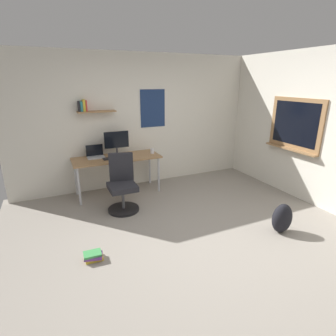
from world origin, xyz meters
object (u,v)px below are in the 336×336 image
Objects in this scene: office_chair at (122,186)px; laptop at (95,154)px; coffee_mug at (152,151)px; keyboard at (113,158)px; book_stack_on_floor at (93,256)px; backpack at (282,218)px; desk at (117,161)px; computer_mouse at (128,156)px; monitor_primary at (117,142)px.

office_chair is 0.96m from laptop.
keyboard is at bearing -176.35° from coffee_mug.
backpack is at bearing -10.35° from book_stack_on_floor.
coffee_mug reaches higher than keyboard.
computer_mouse is (0.20, -0.08, 0.09)m from desk.
office_chair is 2.05× the size of monitor_primary.
desk is at bearing 158.85° from computer_mouse.
desk is at bearing 43.86° from keyboard.
office_chair is at bearing -91.61° from keyboard.
office_chair is 1.00m from monitor_primary.
office_chair is at bearing -97.94° from desk.
keyboard reaches higher than desk.
monitor_primary is 0.34m from keyboard.
computer_mouse is (0.30, 0.63, 0.33)m from office_chair.
office_chair is 1.11m from coffee_mug.
book_stack_on_floor is (-1.00, -1.81, -0.69)m from computer_mouse.
office_chair is 3.06× the size of laptop.
computer_mouse is at bearing 64.55° from office_chair.
coffee_mug is (0.80, 0.68, 0.36)m from office_chair.
computer_mouse reaches higher than backpack.
laptop reaches higher than book_stack_on_floor.
book_stack_on_floor is at bearing -118.89° from computer_mouse.
desk is 3.66× the size of backpack.
laptop is at bearing 157.78° from desk.
office_chair is 2.57× the size of keyboard.
computer_mouse reaches higher than keyboard.
desk is at bearing 67.05° from book_stack_on_floor.
book_stack_on_floor is (-2.57, 0.47, -0.17)m from backpack.
book_stack_on_floor is (-0.84, -1.98, -0.94)m from monitor_primary.
backpack is at bearing -41.41° from office_chair.
coffee_mug is 0.21× the size of backpack.
keyboard reaches higher than backpack.
desk is 6.71× the size of book_stack_on_floor.
monitor_primary is 1.06× the size of backpack.
monitor_primary reaches higher than office_chair.
laptop is 2.98× the size of computer_mouse.
monitor_primary is 1.94× the size of book_stack_on_floor.
laptop is at bearing 141.35° from keyboard.
computer_mouse reaches higher than book_stack_on_floor.
book_stack_on_floor is (-0.72, -1.81, -0.68)m from keyboard.
keyboard is 3.56× the size of computer_mouse.
keyboard is at bearing 88.39° from office_chair.
computer_mouse is at bearing -174.33° from coffee_mug.
backpack reaches higher than book_stack_on_floor.
office_chair is at bearing -72.77° from laptop.
backpack is (1.74, -2.45, -0.77)m from monitor_primary.
laptop is at bearing 173.16° from monitor_primary.
office_chair is at bearing 138.59° from backpack.
backpack is (1.78, -2.36, -0.44)m from desk.
desk is 17.47× the size of coffee_mug.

